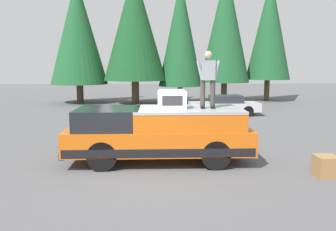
{
  "coord_description": "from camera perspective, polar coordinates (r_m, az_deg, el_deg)",
  "views": [
    {
      "loc": [
        -9.73,
        -0.29,
        2.93
      ],
      "look_at": [
        0.98,
        -0.71,
        1.35
      ],
      "focal_mm": 36.67,
      "sensor_mm": 36.0,
      "label": 1
    }
  ],
  "objects": [
    {
      "name": "wooden_crate",
      "position": [
        10.07,
        24.77,
        -7.66
      ],
      "size": [
        0.56,
        0.56,
        0.56
      ],
      "primitive_type": "cube",
      "color": "olive",
      "rests_on": "ground"
    },
    {
      "name": "person_on_truck_bed",
      "position": [
        10.25,
        6.66,
        6.21
      ],
      "size": [
        0.29,
        0.72,
        1.69
      ],
      "color": "#423D38",
      "rests_on": "pickup_truck"
    },
    {
      "name": "parked_car_silver",
      "position": [
        20.61,
        9.3,
        1.72
      ],
      "size": [
        1.64,
        4.1,
        1.16
      ],
      "color": "silver",
      "rests_on": "ground"
    },
    {
      "name": "compressor_unit",
      "position": [
        10.21,
        0.64,
        2.74
      ],
      "size": [
        0.65,
        0.84,
        0.56
      ],
      "color": "silver",
      "rests_on": "pickup_truck"
    },
    {
      "name": "conifer_right",
      "position": [
        27.77,
        -14.76,
        13.36
      ],
      "size": [
        4.36,
        4.36,
        9.5
      ],
      "color": "#4C3826",
      "rests_on": "ground"
    },
    {
      "name": "ground_plane",
      "position": [
        10.17,
        -3.82,
        -8.38
      ],
      "size": [
        90.0,
        90.0,
        0.0
      ],
      "primitive_type": "plane",
      "color": "#565659"
    },
    {
      "name": "conifer_center_left",
      "position": [
        26.78,
        2.09,
        13.63
      ],
      "size": [
        3.33,
        3.33,
        9.47
      ],
      "color": "#4C3826",
      "rests_on": "ground"
    },
    {
      "name": "conifer_far_left",
      "position": [
        29.63,
        16.49,
        13.74
      ],
      "size": [
        3.55,
        3.55,
        10.01
      ],
      "color": "#4C3826",
      "rests_on": "ground"
    },
    {
      "name": "pickup_truck",
      "position": [
        10.42,
        -1.51,
        -3.01
      ],
      "size": [
        2.01,
        5.54,
        1.65
      ],
      "color": "orange",
      "rests_on": "ground"
    },
    {
      "name": "conifer_center_right",
      "position": [
        26.3,
        -5.59,
        14.68
      ],
      "size": [
        4.67,
        4.67,
        9.91
      ],
      "color": "#4C3826",
      "rests_on": "ground"
    },
    {
      "name": "conifer_left",
      "position": [
        27.86,
        9.53,
        14.56
      ],
      "size": [
        3.87,
        3.87,
        10.42
      ],
      "color": "#4C3826",
      "rests_on": "ground"
    }
  ]
}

